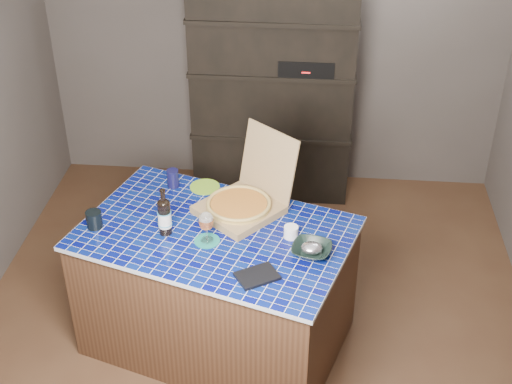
# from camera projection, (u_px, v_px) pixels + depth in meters

# --- Properties ---
(room) EXTENTS (3.50, 3.50, 3.50)m
(room) POSITION_uv_depth(u_px,v_px,m) (253.00, 144.00, 3.87)
(room) COLOR #513723
(room) RESTS_ON ground
(shelving_unit) EXTENTS (1.20, 0.41, 1.80)m
(shelving_unit) POSITION_uv_depth(u_px,v_px,m) (273.00, 86.00, 5.34)
(shelving_unit) COLOR black
(shelving_unit) RESTS_ON floor
(kitchen_island) EXTENTS (1.69, 1.34, 0.81)m
(kitchen_island) POSITION_uv_depth(u_px,v_px,m) (217.00, 287.00, 4.16)
(kitchen_island) COLOR #4B2F1D
(kitchen_island) RESTS_ON floor
(pizza_box) EXTENTS (0.62, 0.63, 0.44)m
(pizza_box) POSITION_uv_depth(u_px,v_px,m) (242.00, 202.00, 4.08)
(pizza_box) COLOR #91704B
(pizza_box) RESTS_ON kitchen_island
(mead_bottle) EXTENTS (0.08, 0.08, 0.28)m
(mead_bottle) POSITION_uv_depth(u_px,v_px,m) (164.00, 216.00, 3.87)
(mead_bottle) COLOR black
(mead_bottle) RESTS_ON kitchen_island
(teal_trivet) EXTENTS (0.14, 0.14, 0.01)m
(teal_trivet) POSITION_uv_depth(u_px,v_px,m) (207.00, 241.00, 3.87)
(teal_trivet) COLOR #157164
(teal_trivet) RESTS_ON kitchen_island
(wine_glass) EXTENTS (0.08, 0.08, 0.18)m
(wine_glass) POSITION_uv_depth(u_px,v_px,m) (206.00, 222.00, 3.80)
(wine_glass) COLOR white
(wine_glass) RESTS_ON teal_trivet
(tumbler) EXTENTS (0.09, 0.09, 0.10)m
(tumbler) POSITION_uv_depth(u_px,v_px,m) (94.00, 220.00, 3.95)
(tumbler) COLOR black
(tumbler) RESTS_ON kitchen_island
(dvd_case) EXTENTS (0.25, 0.23, 0.02)m
(dvd_case) POSITION_uv_depth(u_px,v_px,m) (257.00, 276.00, 3.61)
(dvd_case) COLOR black
(dvd_case) RESTS_ON kitchen_island
(bowl) EXTENTS (0.25, 0.25, 0.05)m
(bowl) POSITION_uv_depth(u_px,v_px,m) (312.00, 250.00, 3.76)
(bowl) COLOR black
(bowl) RESTS_ON kitchen_island
(foil_contents) EXTENTS (0.12, 0.10, 0.05)m
(foil_contents) POSITION_uv_depth(u_px,v_px,m) (312.00, 248.00, 3.75)
(foil_contents) COLOR silver
(foil_contents) RESTS_ON bowl
(white_jar) EXTENTS (0.08, 0.08, 0.07)m
(white_jar) POSITION_uv_depth(u_px,v_px,m) (291.00, 232.00, 3.88)
(white_jar) COLOR white
(white_jar) RESTS_ON kitchen_island
(navy_cup) EXTENTS (0.07, 0.07, 0.11)m
(navy_cup) POSITION_uv_depth(u_px,v_px,m) (173.00, 178.00, 4.31)
(navy_cup) COLOR black
(navy_cup) RESTS_ON kitchen_island
(green_trivet) EXTENTS (0.18, 0.18, 0.01)m
(green_trivet) POSITION_uv_depth(u_px,v_px,m) (205.00, 187.00, 4.33)
(green_trivet) COLOR #6FA523
(green_trivet) RESTS_ON kitchen_island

